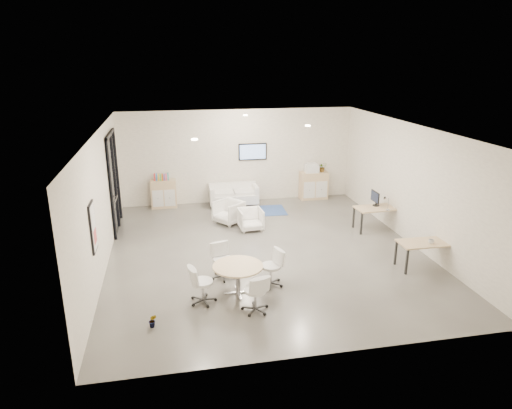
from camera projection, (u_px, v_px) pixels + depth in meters
The scene contains 21 objects.
room_shell at pixel (266, 193), 11.52m from camera, with size 9.60×10.60×4.80m.
glass_door at pixel (114, 179), 13.16m from camera, with size 0.09×1.90×2.85m.
artwork at pixel (93, 227), 9.31m from camera, with size 0.05×0.54×1.04m.
wall_tv at pixel (253, 152), 15.73m from camera, with size 0.98×0.06×0.58m.
ceiling_spots at pixel (252, 125), 11.77m from camera, with size 3.14×4.14×0.03m.
sideboard_left at pixel (164, 194), 15.36m from camera, with size 0.84×0.44×0.95m.
sideboard_right at pixel (314, 185), 16.31m from camera, with size 0.98×0.47×0.98m.
books at pixel (161, 177), 15.18m from camera, with size 0.49×0.14×0.22m.
printer at pixel (312, 168), 16.09m from camera, with size 0.47×0.39×0.33m.
loveseat at pixel (233, 195), 15.67m from camera, with size 1.67×0.87×0.62m.
blue_rug at pixel (261, 211), 15.10m from camera, with size 1.63×1.09×0.01m, color navy.
armchair_left at pixel (229, 211), 13.92m from camera, with size 0.75×0.70×0.77m, color silver.
armchair_right at pixel (251, 218), 13.39m from camera, with size 0.68×0.63×0.70m, color silver.
desk_rear at pixel (378, 209), 13.31m from camera, with size 1.36×0.74×0.69m.
desk_front at pixel (425, 245), 10.89m from camera, with size 1.27×0.65×0.66m.
monitor at pixel (375, 198), 13.35m from camera, with size 0.20×0.50×0.44m.
round_table at pixel (238, 269), 9.68m from camera, with size 1.08×1.08×0.65m.
meeting_chairs at pixel (238, 276), 9.73m from camera, with size 2.27×2.27×0.82m.
plant_cabinet at pixel (322, 168), 16.16m from camera, with size 0.30×0.33×0.26m, color #3F7F3F.
plant_floor at pixel (153, 324), 8.59m from camera, with size 0.15×0.28×0.12m, color #3F7F3F.
cup at pixel (431, 241), 10.77m from camera, with size 0.13×0.10×0.13m, color white.
Camera 1 is at (-2.38, -10.79, 4.86)m, focal length 32.00 mm.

